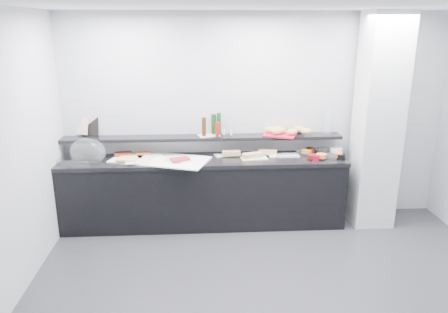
{
  "coord_description": "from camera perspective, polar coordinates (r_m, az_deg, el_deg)",
  "views": [
    {
      "loc": [
        -0.75,
        -3.59,
        2.54
      ],
      "look_at": [
        -0.45,
        1.45,
        1.0
      ],
      "focal_mm": 35.0,
      "sensor_mm": 36.0,
      "label": 1
    }
  ],
  "objects": [
    {
      "name": "fill_black_fruit",
      "position": [
        5.71,
        14.73,
        0.17
      ],
      "size": [
        0.12,
        0.12,
        0.05
      ],
      "primitive_type": "cylinder",
      "rotation": [
        0.0,
        0.0,
        -0.33
      ],
      "color": "orange",
      "rests_on": "bowl_black_fruit"
    },
    {
      "name": "platter_salmon",
      "position": [
        5.67,
        -9.68,
        0.13
      ],
      "size": [
        0.36,
        0.29,
        0.01
      ],
      "primitive_type": "cube",
      "rotation": [
        0.0,
        0.0,
        0.29
      ],
      "color": "white",
      "rests_on": "linen_runner"
    },
    {
      "name": "food_meat_a",
      "position": [
        5.76,
        -13.05,
        0.4
      ],
      "size": [
        0.23,
        0.16,
        0.02
      ],
      "primitive_type": "cube",
      "rotation": [
        0.0,
        0.0,
        0.15
      ],
      "color": "maroon",
      "rests_on": "platter_meat_a"
    },
    {
      "name": "wall_shelf",
      "position": [
        5.65,
        -2.79,
        2.48
      ],
      "size": [
        3.6,
        0.25,
        0.04
      ],
      "primitive_type": "cube",
      "color": "black",
      "rests_on": "back_wall"
    },
    {
      "name": "bottle_green_b",
      "position": [
        5.66,
        -0.67,
        4.32
      ],
      "size": [
        0.06,
        0.06,
        0.28
      ],
      "primitive_type": "cylinder",
      "rotation": [
        0.0,
        0.0,
        0.06
      ],
      "color": "#103D19",
      "rests_on": "condiment_tray"
    },
    {
      "name": "condiment_tray",
      "position": [
        5.66,
        -2.01,
        2.79
      ],
      "size": [
        0.3,
        0.23,
        0.01
      ],
      "primitive_type": "cube",
      "rotation": [
        0.0,
        0.0,
        0.29
      ],
      "color": "white",
      "rests_on": "wall_shelf"
    },
    {
      "name": "shaker_pepper",
      "position": [
        5.66,
        -0.03,
        3.22
      ],
      "size": [
        0.04,
        0.04,
        0.07
      ],
      "primitive_type": "cylinder",
      "rotation": [
        0.0,
        0.0,
        -0.28
      ],
      "color": "white",
      "rests_on": "condiment_tray"
    },
    {
      "name": "bottle_brown",
      "position": [
        5.58,
        -2.63,
        3.91
      ],
      "size": [
        0.07,
        0.07,
        0.24
      ],
      "primitive_type": "cylinder",
      "rotation": [
        0.0,
        0.0,
        0.28
      ],
      "color": "#3C1F0B",
      "rests_on": "condiment_tray"
    },
    {
      "name": "bread_roll_se",
      "position": [
        5.74,
        10.68,
        3.27
      ],
      "size": [
        0.15,
        0.1,
        0.08
      ],
      "primitive_type": "ellipsoid",
      "rotation": [
        0.0,
        0.0,
        -0.1
      ],
      "color": "tan",
      "rests_on": "bread_tray"
    },
    {
      "name": "cloche_base",
      "position": [
        5.77,
        -18.9,
        -0.28
      ],
      "size": [
        0.49,
        0.35,
        0.04
      ],
      "primitive_type": "cube",
      "rotation": [
        0.0,
        0.0,
        -0.11
      ],
      "color": "#AAAEB1",
      "rests_on": "counter_top"
    },
    {
      "name": "sandwich_plate_mid",
      "position": [
        5.53,
        3.98,
        -0.26
      ],
      "size": [
        0.34,
        0.18,
        0.01
      ],
      "primitive_type": "cube",
      "rotation": [
        0.0,
        0.0,
        0.12
      ],
      "color": "white",
      "rests_on": "counter_top"
    },
    {
      "name": "cloche_dome",
      "position": [
        5.65,
        -17.35,
        0.61
      ],
      "size": [
        0.52,
        0.4,
        0.34
      ],
      "primitive_type": "ellipsoid",
      "rotation": [
        0.0,
        0.0,
        -0.24
      ],
      "color": "white",
      "rests_on": "cloche_base"
    },
    {
      "name": "framed_print",
      "position": [
        5.9,
        -17.11,
        3.88
      ],
      "size": [
        0.23,
        0.11,
        0.26
      ],
      "primitive_type": "cube",
      "rotation": [
        -0.21,
        0.0,
        -0.16
      ],
      "color": "black",
      "rests_on": "wall_shelf"
    },
    {
      "name": "back_wall",
      "position": [
        5.77,
        4.15,
        5.0
      ],
      "size": [
        5.0,
        0.02,
        2.7
      ],
      "primitive_type": "cube",
      "color": "#ADAEB4",
      "rests_on": "ground"
    },
    {
      "name": "ceiling",
      "position": [
        3.67,
        8.89,
        19.25
      ],
      "size": [
        5.0,
        5.0,
        0.0
      ],
      "primitive_type": "plane",
      "color": "white",
      "rests_on": "back_wall"
    },
    {
      "name": "tongs_mid",
      "position": [
        5.53,
        3.81,
        -0.13
      ],
      "size": [
        0.14,
        0.08,
        0.01
      ],
      "primitive_type": "cylinder",
      "rotation": [
        0.0,
        1.57,
        0.51
      ],
      "color": "silver",
      "rests_on": "sandwich_plate_mid"
    },
    {
      "name": "bread_roll_s",
      "position": [
        5.66,
        8.87,
        3.17
      ],
      "size": [
        0.15,
        0.11,
        0.08
      ],
      "primitive_type": "ellipsoid",
      "rotation": [
        0.0,
        0.0,
        0.14
      ],
      "color": "tan",
      "rests_on": "bread_tray"
    },
    {
      "name": "bowl_black_fruit",
      "position": [
        5.69,
        15.06,
        -0.02
      ],
      "size": [
        0.12,
        0.12,
        0.07
      ],
      "primitive_type": "cylinder",
      "rotation": [
        0.0,
        0.0,
        -0.05
      ],
      "color": "black",
      "rests_on": "counter_top"
    },
    {
      "name": "bowl_red_jam",
      "position": [
        5.58,
        11.75,
        -0.13
      ],
      "size": [
        0.16,
        0.16,
        0.07
      ],
      "primitive_type": "cylinder",
      "rotation": [
        0.0,
        0.0,
        0.37
      ],
      "color": "maroon",
      "rests_on": "counter_top"
    },
    {
      "name": "bottle_green_a",
      "position": [
        5.68,
        -1.35,
        4.26
      ],
      "size": [
        0.07,
        0.07,
        0.26
      ],
      "primitive_type": "cylinder",
      "rotation": [
        0.0,
        0.0,
        -0.1
      ],
      "color": "#103C11",
      "rests_on": "condiment_tray"
    },
    {
      "name": "tongs_right",
      "position": [
        5.63,
        7.46,
        0.08
      ],
      "size": [
        0.15,
        0.07,
        0.01
      ],
      "primitive_type": "cylinder",
      "rotation": [
        0.0,
        1.57,
        0.38
      ],
      "color": "silver",
      "rests_on": "sandwich_plate_right"
    },
    {
      "name": "fill_glass_cream",
      "position": [
        5.93,
        14.4,
        0.84
      ],
      "size": [
        0.19,
        0.19,
        0.05
      ],
      "primitive_type": "cylinder",
      "rotation": [
        0.0,
        0.0,
        0.24
      ],
      "color": "white",
      "rests_on": "bowl_glass_cream"
    },
    {
      "name": "carafe",
      "position": [
        5.84,
        13.32,
        4.23
      ],
      "size": [
        0.14,
        0.14,
        0.3
      ],
      "primitive_type": "cylinder",
      "rotation": [
        0.0,
        0.0,
        0.25
      ],
      "color": "white",
      "rests_on": "wall_shelf"
    },
    {
      "name": "food_cheese",
      "position": [
        5.5,
        -12.56,
        -0.36
      ],
      "size": [
        0.26,
        0.18,
        0.02
      ],
      "primitive_type": "cube",
      "rotation": [
        0.0,
        0.0,
        -0.09
      ],
      "color": "#EABE5B",
      "rests_on": "platter_cheese"
    },
    {
      "name": "platter_meat_a",
      "position": [
        5.69,
        -11.85,
        0.06
      ],
      "size": [
        0.31,
        0.23,
        0.01
      ],
      "primitive_type": "cube",
      "rotation": [
        0.0,
        0.0,
        -0.19
      ],
      "color": "white",
      "rests_on": "linen_runner"
    },
    {
      "name": "shaker_salt",
      "position": [
        5.63,
        0.95,
        3.16
      ],
      "size": [
        0.04,
        0.04,
        0.07
      ],
      "primitive_type": "cylinder",
      "rotation": [
        0.0,
        0.0,
        -0.35
      ],
      "color": "silver",
      "rests_on": "condiment_tray"
    },
    {
      "name": "bread_roll_ne",
      "position": [
        5.88,
        9.61,
        3.65
      ],
      "size": [
        0.16,
        0.13,
        0.08
      ],
      "primitive_type": "ellipsoid",
      "rotation": [
        0.0,
        0.0,
        -0.35
      ],
      "color": "#AB7641",
      "rests_on": "bread_tray"
    },
    {
      "name": "tongs_left",
      "position": [
        5.62,
        0.14,
        0.18
      ],
      "size": [
        0.16,
        0.01,
        0.01
      ],
      "primitive_type": "cylinder",
      "rotation": [
        0.0,
        1.57,
        -0.01
      ],
      "color": "silver",
      "rests_on": "sandwich_plate_left"
    },
    {
      "name": "bowl_glass_salmon",
      "position": [
        5.66,
        13.78,
        -0.01
      ],
      "size": [
        0.18,
        0.18,
        0.07
      ],
      "primitive_type": "cylinder",
      "rotation": [
        0.0,
        0.0,
        -0.33
      ],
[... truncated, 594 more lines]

